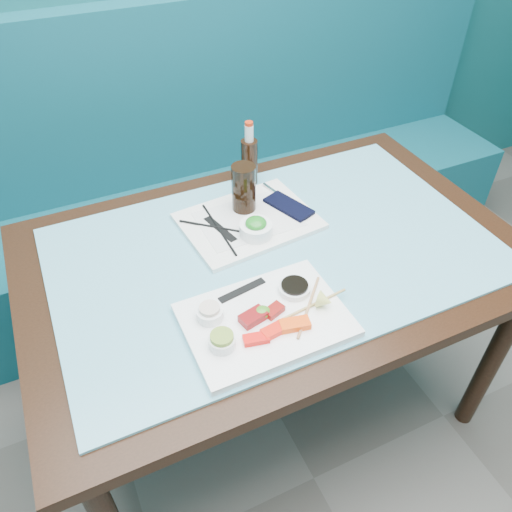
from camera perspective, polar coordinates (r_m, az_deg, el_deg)
name	(u,v)px	position (r m, az deg, el deg)	size (l,w,h in m)	color
booth_bench	(189,202)	(2.26, -7.62, 6.11)	(3.00, 0.56, 1.17)	#0D4A57
dining_table	(274,273)	(1.47, 2.08, -1.94)	(1.40, 0.90, 0.75)	black
glass_top	(275,251)	(1.41, 2.17, 0.62)	(1.22, 0.76, 0.01)	#5FA9BF
sashimi_plate	(265,320)	(1.21, 1.08, -7.34)	(0.39, 0.28, 0.02)	white
salmon_left	(256,339)	(1.15, 0.01, -9.45)	(0.06, 0.03, 0.01)	red
salmon_mid	(275,330)	(1.17, 2.16, -8.45)	(0.06, 0.03, 0.02)	#F61A09
salmon_right	(295,324)	(1.18, 4.46, -7.79)	(0.07, 0.03, 0.02)	#FF490A
tuna_left	(253,317)	(1.19, -0.33, -7.00)	(0.06, 0.04, 0.02)	maroon
tuna_right	(274,310)	(1.21, 2.06, -6.24)	(0.05, 0.03, 0.02)	maroon
seaweed_garnish	(262,312)	(1.20, 0.66, -6.42)	(0.04, 0.04, 0.02)	#3F851E
ramekin_wasabi	(222,342)	(1.14, -3.89, -9.77)	(0.06, 0.06, 0.03)	white
wasabi_fill	(222,337)	(1.13, -3.93, -9.18)	(0.05, 0.05, 0.01)	olive
ramekin_ginger	(210,314)	(1.20, -5.28, -6.59)	(0.07, 0.07, 0.03)	white
ginger_fill	(210,308)	(1.18, -5.34, -5.99)	(0.05, 0.05, 0.01)	beige
soy_dish	(294,288)	(1.26, 4.42, -3.71)	(0.08, 0.08, 0.02)	white
soy_fill	(295,285)	(1.25, 4.44, -3.34)	(0.07, 0.07, 0.01)	black
lemon_wedge	(325,301)	(1.22, 7.89, -5.10)	(0.04, 0.04, 0.03)	#DFE36B
chopstick_sleeve	(242,290)	(1.26, -1.60, -3.93)	(0.13, 0.02, 0.00)	black
wooden_chopstick_a	(309,306)	(1.23, 6.04, -5.74)	(0.01, 0.01, 0.21)	#AB7950
wooden_chopstick_b	(312,305)	(1.23, 6.45, -5.60)	(0.01, 0.01, 0.20)	#A98D4F
serving_tray	(248,221)	(1.50, -0.86, 4.01)	(0.38, 0.29, 0.01)	white
paper_placemat	(248,219)	(1.49, -0.87, 4.26)	(0.29, 0.20, 0.00)	silver
seaweed_bowl	(256,229)	(1.42, -0.01, 3.06)	(0.09, 0.09, 0.04)	white
seaweed_salad	(256,223)	(1.41, -0.01, 3.77)	(0.06, 0.06, 0.03)	#1B781E
cola_glass	(244,188)	(1.49, -1.41, 7.76)	(0.07, 0.07, 0.15)	black
navy_pouch	(289,206)	(1.54, 3.75, 5.69)	(0.07, 0.16, 0.01)	black
fork	(272,189)	(1.61, 1.81, 7.61)	(0.01, 0.01, 0.08)	white
black_chopstick_a	(219,229)	(1.46, -4.27, 3.11)	(0.01, 0.01, 0.26)	black
black_chopstick_b	(221,228)	(1.46, -3.98, 3.19)	(0.01, 0.01, 0.26)	black
tray_sleeve	(220,229)	(1.46, -4.12, 3.10)	(0.02, 0.14, 0.00)	black
cola_bottle_body	(249,162)	(1.64, -0.77, 10.68)	(0.05, 0.05, 0.15)	black
cola_bottle_neck	(249,133)	(1.59, -0.80, 13.86)	(0.03, 0.03, 0.05)	silver
cola_bottle_cap	(249,124)	(1.58, -0.81, 14.89)	(0.03, 0.03, 0.01)	red
blue_napkin	(226,337)	(1.19, -3.44, -9.19)	(0.15, 0.15, 0.01)	#1C349C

